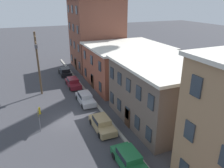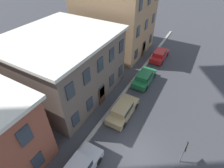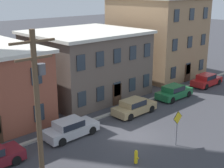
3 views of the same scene
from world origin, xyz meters
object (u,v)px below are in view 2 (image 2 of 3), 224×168
object	(u,v)px
car_green	(144,77)
caution_sign	(185,149)
car_red	(160,55)
car_tan	(123,110)

from	to	relation	value
car_green	caution_sign	xyz separation A→B (m)	(-8.57, -6.48, 1.10)
caution_sign	car_red	bearing A→B (deg)	23.33
car_tan	car_green	size ratio (longest dim) A/B	1.00
car_green	caution_sign	distance (m)	10.80
car_green	car_red	distance (m)	6.66
car_green	car_red	xyz separation A→B (m)	(6.66, 0.09, 0.00)
car_green	car_red	world-z (taller)	same
car_green	caution_sign	world-z (taller)	caution_sign
car_tan	caution_sign	bearing A→B (deg)	-109.28
car_tan	car_red	size ratio (longest dim) A/B	1.00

